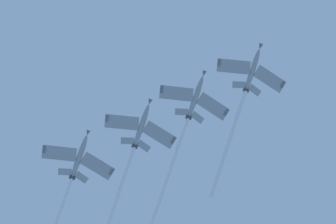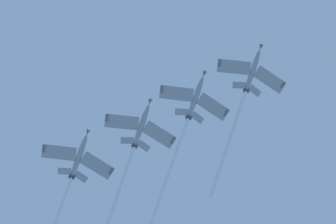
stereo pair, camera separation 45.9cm
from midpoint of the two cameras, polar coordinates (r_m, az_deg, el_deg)
The scene contains 4 objects.
jet_lead at distance 181.08m, azimuth 6.32°, elevation 0.83°, with size 40.78×19.88×17.50m.
jet_second at distance 178.36m, azimuth 1.41°, elevation -1.29°, with size 42.99×19.94×18.11m.
jet_third at distance 177.25m, azimuth -3.32°, elevation -3.92°, with size 43.47×19.90×17.21m.
jet_fourth at distance 178.16m, azimuth -8.65°, elevation -6.38°, with size 46.45×19.94×19.00m.
Camera 2 is at (44.80, -27.44, 1.94)m, focal length 70.90 mm.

